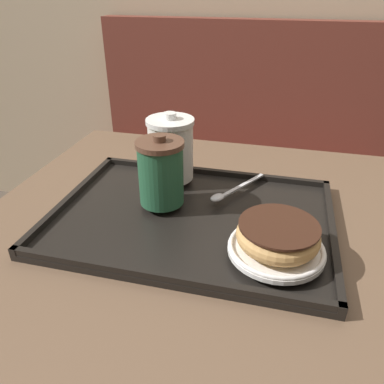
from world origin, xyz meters
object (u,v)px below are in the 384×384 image
object	(u,v)px
coffee_cup_rear	(171,149)
donut_chocolate_glazed	(278,235)
spoon	(227,193)
coffee_cup_front	(161,172)

from	to	relation	value
coffee_cup_rear	donut_chocolate_glazed	world-z (taller)	coffee_cup_rear
coffee_cup_rear	spoon	size ratio (longest dim) A/B	0.97
spoon	donut_chocolate_glazed	bearing A→B (deg)	64.09
donut_chocolate_glazed	spoon	distance (m)	0.20
coffee_cup_rear	donut_chocolate_glazed	xyz separation A→B (m)	(0.24, -0.21, -0.03)
coffee_cup_front	coffee_cup_rear	distance (m)	0.11
coffee_cup_front	donut_chocolate_glazed	bearing A→B (deg)	-25.30
coffee_cup_front	coffee_cup_rear	xyz separation A→B (m)	(-0.01, 0.11, 0.00)
donut_chocolate_glazed	coffee_cup_front	bearing A→B (deg)	154.70
coffee_cup_front	spoon	bearing A→B (deg)	25.03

